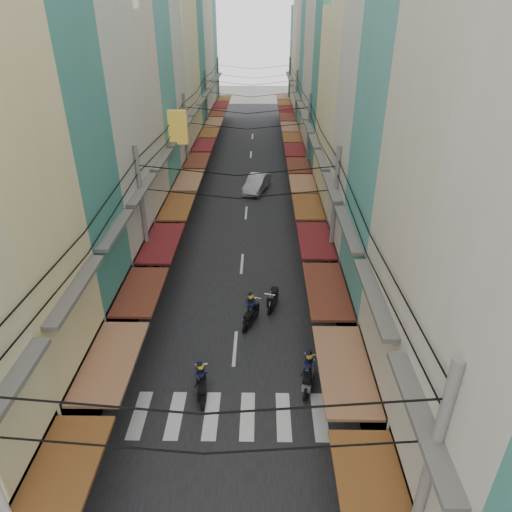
# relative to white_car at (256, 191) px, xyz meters

# --- Properties ---
(ground) EXTENTS (160.00, 160.00, 0.00)m
(ground) POSITION_rel_white_car_xyz_m (-0.74, -18.86, 0.00)
(ground) COLOR slate
(ground) RESTS_ON ground
(road) EXTENTS (10.00, 80.00, 0.02)m
(road) POSITION_rel_white_car_xyz_m (-0.74, 1.14, 0.01)
(road) COLOR black
(road) RESTS_ON ground
(sidewalk_left) EXTENTS (3.00, 80.00, 0.06)m
(sidewalk_left) POSITION_rel_white_car_xyz_m (-7.24, 1.14, 0.03)
(sidewalk_left) COLOR gray
(sidewalk_left) RESTS_ON ground
(sidewalk_right) EXTENTS (3.00, 80.00, 0.06)m
(sidewalk_right) POSITION_rel_white_car_xyz_m (5.76, 1.14, 0.03)
(sidewalk_right) COLOR gray
(sidewalk_right) RESTS_ON ground
(crosswalk) EXTENTS (7.55, 2.40, 0.01)m
(crosswalk) POSITION_rel_white_car_xyz_m (-0.74, -24.86, 0.03)
(crosswalk) COLOR silver
(crosswalk) RESTS_ON ground
(building_row_left) EXTENTS (7.80, 67.67, 23.70)m
(building_row_left) POSITION_rel_white_car_xyz_m (-8.66, -2.30, 9.78)
(building_row_left) COLOR beige
(building_row_left) RESTS_ON ground
(building_row_right) EXTENTS (7.80, 68.98, 22.59)m
(building_row_right) POSITION_rel_white_car_xyz_m (7.18, -2.42, 9.41)
(building_row_right) COLOR #397E74
(building_row_right) RESTS_ON ground
(utility_poles) EXTENTS (10.20, 66.13, 8.20)m
(utility_poles) POSITION_rel_white_car_xyz_m (-0.74, -3.85, 6.59)
(utility_poles) COLOR slate
(utility_poles) RESTS_ON ground
(white_car) EXTENTS (5.17, 3.10, 1.71)m
(white_car) POSITION_rel_white_car_xyz_m (0.00, 0.00, 0.00)
(white_car) COLOR #B9BABD
(white_car) RESTS_ON ground
(bicycle) EXTENTS (1.52, 0.72, 1.01)m
(bicycle) POSITION_rel_white_car_xyz_m (5.41, -17.29, 0.00)
(bicycle) COLOR black
(bicycle) RESTS_ON ground
(moving_scooters) EXTENTS (4.86, 8.35, 1.89)m
(moving_scooters) POSITION_rel_white_car_xyz_m (0.40, -21.22, 0.56)
(moving_scooters) COLOR black
(moving_scooters) RESTS_ON ground
(parked_scooters) EXTENTS (13.33, 14.74, 1.02)m
(parked_scooters) POSITION_rel_white_car_xyz_m (3.21, -23.76, 0.49)
(parked_scooters) COLOR black
(parked_scooters) RESTS_ON ground
(pedestrians) EXTENTS (12.19, 22.99, 2.24)m
(pedestrians) POSITION_rel_white_car_xyz_m (-5.18, -16.61, 1.01)
(pedestrians) COLOR #251F29
(pedestrians) RESTS_ON ground
(market_umbrella) EXTENTS (2.35, 2.35, 2.48)m
(market_umbrella) POSITION_rel_white_car_xyz_m (5.92, -22.97, 2.19)
(market_umbrella) COLOR #B2B2B7
(market_umbrella) RESTS_ON ground
(traffic_sign) EXTENTS (0.10, 0.64, 2.92)m
(traffic_sign) POSITION_rel_white_car_xyz_m (4.39, -20.07, 2.13)
(traffic_sign) COLOR slate
(traffic_sign) RESTS_ON ground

